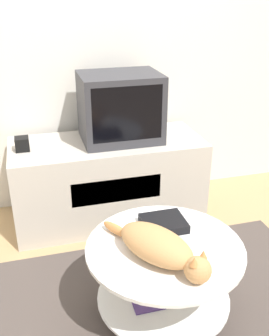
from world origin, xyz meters
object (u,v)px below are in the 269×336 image
at_px(tv, 120,107).
at_px(dvd_box, 163,223).
at_px(speaker, 22,144).
at_px(cat, 160,247).

distance_m(tv, dvd_box, 0.95).
bearing_deg(tv, dvd_box, -89.64).
distance_m(speaker, dvd_box, 1.09).
xyz_separation_m(tv, speaker, (-0.65, -0.03, -0.18)).
xyz_separation_m(speaker, dvd_box, (0.66, -0.85, -0.17)).
relative_size(tv, cat, 0.94).
bearing_deg(cat, speaker, 175.81).
bearing_deg(tv, speaker, -177.46).
bearing_deg(dvd_box, tv, 90.36).
bearing_deg(cat, tv, 143.96).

